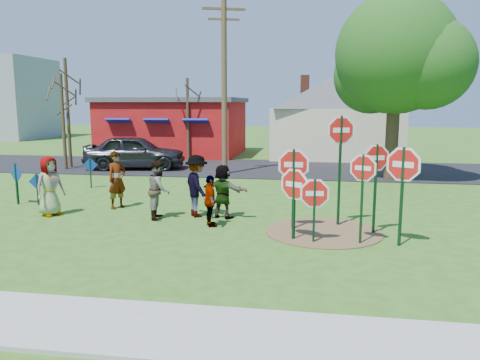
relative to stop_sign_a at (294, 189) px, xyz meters
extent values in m
plane|color=#2F601B|center=(-3.72, 1.85, -1.34)|extent=(120.00, 120.00, 0.00)
cube|color=#9E9E99|center=(-3.72, -5.35, -1.30)|extent=(22.00, 1.80, 0.08)
cube|color=black|center=(-3.72, 13.35, -1.32)|extent=(120.00, 7.50, 0.04)
cylinder|color=brown|center=(0.78, 0.85, -1.32)|extent=(3.20, 3.20, 0.03)
cube|color=#9B0F10|center=(-9.22, 19.85, 0.46)|extent=(9.00, 7.00, 3.60)
cube|color=#4C4C51|center=(-9.22, 19.85, 2.41)|extent=(9.40, 7.40, 0.30)
cube|color=navy|center=(-11.72, 16.25, 1.06)|extent=(1.60, 0.78, 0.45)
cube|color=navy|center=(-9.22, 16.25, 1.06)|extent=(1.60, 0.78, 0.45)
cube|color=navy|center=(-6.72, 16.25, 1.06)|extent=(1.60, 0.78, 0.45)
cube|color=beige|center=(1.78, 19.85, 0.26)|extent=(8.00, 7.00, 3.20)
pyramid|color=#4C4C51|center=(1.78, 19.85, 4.06)|extent=(9.40, 9.40, 2.20)
cube|color=brown|center=(-0.22, 18.85, 3.26)|extent=(0.55, 0.55, 1.40)
cube|color=brown|center=(3.78, 20.85, 3.26)|extent=(0.55, 0.55, 1.40)
cube|color=#0E341A|center=(0.00, 0.00, -0.40)|extent=(0.09, 0.09, 1.87)
cylinder|color=white|center=(0.00, 0.00, 0.13)|extent=(0.95, 0.59, 1.11)
cylinder|color=red|center=(0.00, 0.00, 0.13)|extent=(0.83, 0.52, 0.95)
cube|color=white|center=(0.00, 0.00, 0.13)|extent=(0.42, 0.26, 0.14)
cube|color=#0E341A|center=(1.21, 1.65, 0.25)|extent=(0.08, 0.09, 3.17)
cylinder|color=white|center=(1.21, 1.65, 1.43)|extent=(1.05, 0.37, 1.10)
cylinder|color=red|center=(1.21, 1.65, 1.43)|extent=(0.91, 0.32, 0.95)
cube|color=white|center=(1.21, 1.65, 1.43)|extent=(0.46, 0.16, 0.14)
cylinder|color=gold|center=(1.21, 1.65, 1.43)|extent=(1.05, 0.36, 1.10)
cube|color=#0E341A|center=(1.68, -0.11, -0.20)|extent=(0.07, 0.08, 2.28)
cylinder|color=white|center=(1.68, -0.11, 0.60)|extent=(0.84, 0.40, 0.92)
cylinder|color=red|center=(1.68, -0.11, 0.60)|extent=(0.73, 0.35, 0.80)
cube|color=white|center=(1.68, -0.11, 0.60)|extent=(0.37, 0.18, 0.11)
cube|color=#0E341A|center=(2.13, 0.95, -0.12)|extent=(0.07, 0.08, 2.44)
cylinder|color=white|center=(2.13, 0.95, 0.74)|extent=(0.92, 0.42, 1.00)
cylinder|color=red|center=(2.13, 0.95, 0.74)|extent=(0.80, 0.36, 0.86)
cube|color=white|center=(2.13, 0.95, 0.74)|extent=(0.40, 0.18, 0.12)
cylinder|color=gold|center=(2.13, 0.95, 0.74)|extent=(0.92, 0.41, 1.00)
cube|color=#0E341A|center=(0.52, -0.18, -0.51)|extent=(0.06, 0.07, 1.65)
cylinder|color=white|center=(0.52, -0.18, -0.06)|extent=(1.01, 0.12, 1.02)
cylinder|color=red|center=(0.52, -0.18, -0.06)|extent=(0.87, 0.11, 0.88)
cube|color=white|center=(0.52, -0.18, -0.06)|extent=(0.45, 0.05, 0.13)
cube|color=#0E341A|center=(2.63, -0.10, -0.10)|extent=(0.09, 0.10, 2.47)
cylinder|color=white|center=(2.63, -0.10, 0.71)|extent=(1.04, 0.55, 1.16)
cylinder|color=red|center=(2.63, -0.10, 0.71)|extent=(0.90, 0.48, 1.00)
cube|color=white|center=(2.63, -0.10, 0.71)|extent=(0.45, 0.24, 0.14)
cylinder|color=gold|center=(2.63, -0.10, 0.71)|extent=(1.03, 0.55, 1.16)
cube|color=#0E341A|center=(-0.07, 1.02, -0.20)|extent=(0.06, 0.08, 2.27)
cylinder|color=white|center=(-0.07, 1.02, 0.51)|extent=(1.18, 0.05, 1.18)
cylinder|color=red|center=(-0.07, 1.02, 0.51)|extent=(1.01, 0.05, 1.01)
cube|color=white|center=(-0.07, 1.02, 0.51)|extent=(0.52, 0.02, 0.15)
cube|color=#0E341A|center=(-9.81, 2.87, -0.62)|extent=(0.08, 0.09, 1.45)
cube|color=navy|center=(-9.81, 2.87, -0.24)|extent=(0.66, 0.35, 0.73)
cube|color=#0E341A|center=(-9.02, 2.85, -0.79)|extent=(0.05, 0.06, 1.10)
cube|color=navy|center=(-9.02, 2.85, -0.51)|extent=(0.57, 0.11, 0.57)
cube|color=#0E341A|center=(-8.75, 6.28, -0.71)|extent=(0.06, 0.07, 1.26)
cube|color=navy|center=(-8.75, 6.28, -0.37)|extent=(0.61, 0.15, 0.62)
imported|color=#394E8C|center=(-7.72, 1.50, -0.40)|extent=(0.97, 1.10, 1.89)
imported|color=#296A59|center=(-6.06, 2.82, -0.37)|extent=(0.75, 0.84, 1.94)
imported|color=brown|center=(-4.20, 1.70, -0.44)|extent=(0.86, 1.01, 1.80)
imported|color=#313035|center=(-3.11, 2.09, -0.37)|extent=(1.31, 1.44, 1.95)
imported|color=#512F56|center=(-2.43, 0.97, -0.59)|extent=(0.68, 0.95, 1.49)
imported|color=#1F5030|center=(-2.27, 2.01, -0.50)|extent=(1.63, 0.96, 1.67)
imported|color=#2E2D32|center=(-9.02, 11.89, -0.40)|extent=(5.58, 2.98, 1.81)
cylinder|color=#4C3823|center=(-3.93, 10.90, 2.91)|extent=(0.26, 0.26, 8.51)
cube|color=#4C3823|center=(-3.93, 10.90, 6.60)|extent=(2.02, 0.74, 0.11)
cube|color=#4C3823|center=(-3.93, 10.90, 6.13)|extent=(1.47, 0.55, 0.09)
cylinder|color=#382819|center=(4.01, 10.57, 0.95)|extent=(0.58, 0.58, 4.59)
sphere|color=#144713|center=(4.01, 10.57, 4.39)|extent=(5.42, 5.42, 5.42)
sphere|color=#144713|center=(5.26, 9.94, 3.87)|extent=(3.96, 3.96, 3.96)
sphere|color=#144713|center=(3.07, 11.40, 3.45)|extent=(3.54, 3.54, 3.54)
cylinder|color=#382819|center=(-12.69, 11.26, 1.19)|extent=(0.18, 0.18, 5.06)
cylinder|color=#382819|center=(-7.25, 16.21, 1.18)|extent=(0.18, 0.18, 5.04)
cylinder|color=#382819|center=(-12.79, 11.96, 1.62)|extent=(0.18, 0.18, 5.91)
camera|label=1|loc=(0.49, -11.85, 2.17)|focal=35.00mm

